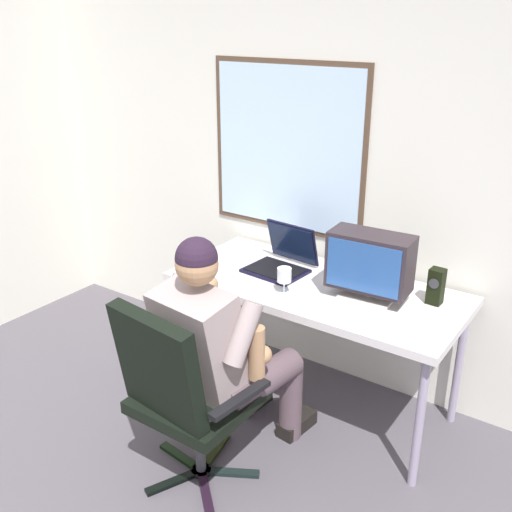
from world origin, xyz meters
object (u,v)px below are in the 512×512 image
at_px(office_chair, 180,389).
at_px(desk_speaker, 436,286).
at_px(laptop, 283,258).
at_px(crt_monitor, 370,263).
at_px(desk, 316,294).
at_px(coffee_mug, 208,262).
at_px(person_seated, 222,347).
at_px(wine_glass, 284,276).

bearing_deg(office_chair, desk_speaker, 54.22).
distance_m(office_chair, laptop, 1.05).
xyz_separation_m(crt_monitor, laptop, (-0.56, 0.09, -0.13)).
bearing_deg(laptop, desk, -18.17).
bearing_deg(laptop, coffee_mug, -142.26).
bearing_deg(desk_speaker, person_seated, -133.11).
xyz_separation_m(laptop, wine_glass, (0.18, -0.27, 0.03)).
height_order(crt_monitor, laptop, crt_monitor).
xyz_separation_m(crt_monitor, wine_glass, (-0.38, -0.19, -0.10)).
bearing_deg(person_seated, office_chair, -95.79).
relative_size(laptop, coffee_mug, 3.57).
xyz_separation_m(desk, person_seated, (-0.14, -0.64, -0.06)).
xyz_separation_m(person_seated, wine_glass, (0.06, 0.46, 0.21)).
bearing_deg(office_chair, crt_monitor, 63.04).
xyz_separation_m(desk, crt_monitor, (0.30, 0.00, 0.25)).
bearing_deg(laptop, person_seated, -80.53).
height_order(office_chair, coffee_mug, office_chair).
height_order(office_chair, desk_speaker, office_chair).
relative_size(crt_monitor, coffee_mug, 4.32).
xyz_separation_m(office_chair, laptop, (-0.09, 1.01, 0.27)).
distance_m(crt_monitor, coffee_mug, 0.93).
distance_m(desk, desk_speaker, 0.63).
distance_m(office_chair, wine_glass, 0.80).
bearing_deg(coffee_mug, person_seated, -45.43).
bearing_deg(coffee_mug, office_chair, -59.73).
xyz_separation_m(desk_speaker, coffee_mug, (-1.20, -0.32, -0.04)).
relative_size(office_chair, crt_monitor, 2.29).
bearing_deg(desk, desk_speaker, 13.70).
bearing_deg(desk_speaker, wine_glass, -154.15).
bearing_deg(person_seated, desk_speaker, 46.89).
bearing_deg(person_seated, laptop, 99.47).
xyz_separation_m(desk, coffee_mug, (-0.61, -0.18, 0.11)).
height_order(person_seated, wine_glass, person_seated).
distance_m(desk, coffee_mug, 0.64).
bearing_deg(wine_glass, laptop, 123.14).
bearing_deg(wine_glass, person_seated, -96.99).
relative_size(person_seated, wine_glass, 8.71).
bearing_deg(wine_glass, office_chair, -96.54).
xyz_separation_m(person_seated, desk_speaker, (0.74, 0.79, 0.21)).
relative_size(office_chair, coffee_mug, 9.88).
xyz_separation_m(desk, wine_glass, (-0.09, -0.19, 0.15)).
distance_m(wine_glass, desk_speaker, 0.76).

